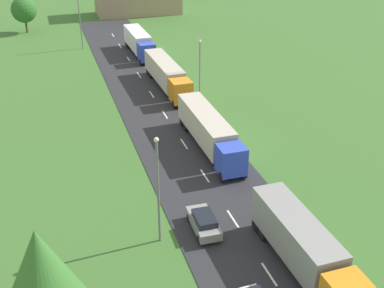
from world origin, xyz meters
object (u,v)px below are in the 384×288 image
object	(u,v)px
lamppost_second	(158,186)
lamppost_fourth	(80,20)
truck_lead	(305,248)
lamppost_third	(200,65)
truck_second	(209,130)
truck_fourth	(139,42)
car_third	(204,222)
tree_maple	(24,10)
truck_third	(167,74)

from	to	relation	value
lamppost_second	lamppost_fourth	size ratio (longest dim) A/B	1.00
truck_lead	lamppost_third	distance (m)	33.77
truck_second	lamppost_third	xyz separation A→B (m)	(3.67, 14.11, 2.08)
truck_lead	truck_second	size ratio (longest dim) A/B	0.87
truck_lead	truck_fourth	world-z (taller)	truck_fourth
truck_fourth	lamppost_third	bearing A→B (deg)	-79.83
car_third	lamppost_fourth	xyz separation A→B (m)	(-3.50, 53.64, 4.01)
truck_second	truck_lead	bearing A→B (deg)	-89.67
lamppost_second	lamppost_fourth	xyz separation A→B (m)	(0.02, 53.72, 0.02)
lamppost_fourth	lamppost_second	bearing A→B (deg)	-90.02
truck_fourth	tree_maple	distance (m)	26.64
truck_third	car_third	xyz separation A→B (m)	(-5.24, -30.97, -1.23)
lamppost_third	truck_fourth	bearing A→B (deg)	100.17
truck_third	car_third	bearing A→B (deg)	-99.61
car_third	lamppost_third	xyz separation A→B (m)	(8.59, 27.12, 3.31)
tree_maple	lamppost_fourth	bearing A→B (deg)	-57.53
truck_lead	lamppost_fourth	world-z (taller)	lamppost_fourth
truck_third	lamppost_second	distance (m)	32.38
truck_third	tree_maple	size ratio (longest dim) A/B	2.24
lamppost_second	tree_maple	xyz separation A→B (m)	(-8.82, 67.61, -0.63)
truck_lead	car_third	size ratio (longest dim) A/B	2.93
lamppost_second	lamppost_third	distance (m)	29.78
truck_second	truck_third	size ratio (longest dim) A/B	0.96
truck_third	truck_fourth	distance (m)	16.41
truck_fourth	truck_lead	bearing A→B (deg)	-89.92
truck_fourth	tree_maple	world-z (taller)	tree_maple
truck_fourth	lamppost_second	bearing A→B (deg)	-100.12
car_third	lamppost_fourth	distance (m)	53.90
lamppost_third	truck_third	bearing A→B (deg)	130.97
truck_fourth	car_third	distance (m)	47.65
truck_second	lamppost_fourth	xyz separation A→B (m)	(-8.42, 40.63, 2.77)
lamppost_second	lamppost_fourth	distance (m)	53.72
truck_second	truck_third	world-z (taller)	truck_second
truck_third	car_third	distance (m)	31.43
car_third	tree_maple	xyz separation A→B (m)	(-12.34, 67.53, 3.36)
car_third	tree_maple	size ratio (longest dim) A/B	0.64
car_third	lamppost_second	bearing A→B (deg)	-178.68
truck_lead	lamppost_second	world-z (taller)	lamppost_second
truck_fourth	lamppost_third	xyz separation A→B (m)	(3.63, -20.25, 2.05)
lamppost_fourth	tree_maple	size ratio (longest dim) A/B	1.34
tree_maple	truck_third	bearing A→B (deg)	-64.32
truck_lead	tree_maple	distance (m)	75.97
lamppost_second	lamppost_fourth	world-z (taller)	lamppost_fourth
truck_lead	truck_third	xyz separation A→B (m)	(0.21, 37.37, -0.03)
truck_second	tree_maple	distance (m)	57.22
lamppost_second	tree_maple	world-z (taller)	lamppost_second
truck_third	truck_second	bearing A→B (deg)	-91.04
truck_second	lamppost_second	world-z (taller)	lamppost_second
lamppost_second	tree_maple	size ratio (longest dim) A/B	1.33
truck_third	lamppost_fourth	size ratio (longest dim) A/B	1.67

